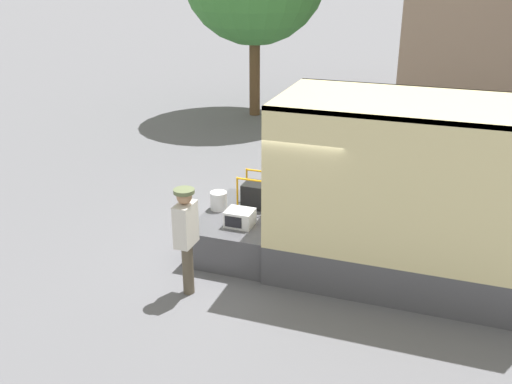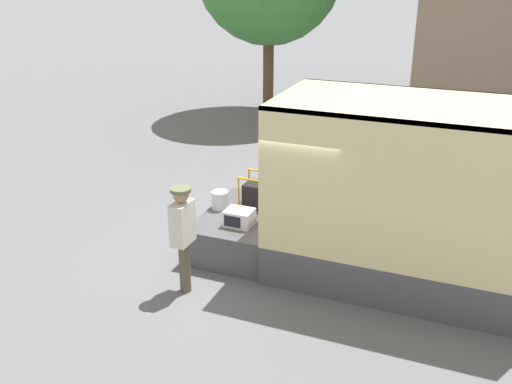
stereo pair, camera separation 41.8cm
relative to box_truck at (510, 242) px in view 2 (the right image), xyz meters
name	(u,v)px [view 2 (the right image)]	position (x,y,z in m)	size (l,w,h in m)	color
ground_plane	(281,254)	(-3.72, 0.00, -0.96)	(160.00, 160.00, 0.00)	slate
box_truck	(510,242)	(0.00, 0.00, 0.00)	(6.15, 2.28, 3.01)	#B2B2B7
tailgate_deck	(245,230)	(-4.45, 0.00, -0.62)	(1.44, 2.17, 0.69)	#4C4C51
microwave	(239,218)	(-4.34, -0.49, -0.13)	(0.48, 0.40, 0.29)	white
portable_generator	(259,195)	(-4.32, 0.40, -0.04)	(0.62, 0.53, 0.64)	black
orange_bucket	(220,200)	(-4.97, 0.05, -0.11)	(0.31, 0.31, 0.34)	silver
worker_person	(183,229)	(-4.74, -1.77, 0.15)	(0.32, 0.44, 1.80)	brown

